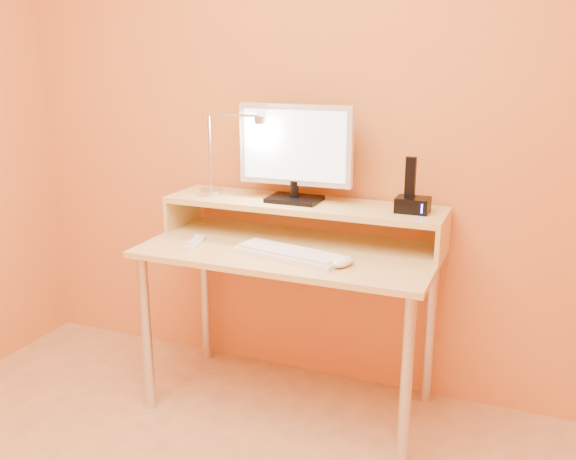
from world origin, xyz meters
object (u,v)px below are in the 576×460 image
at_px(phone_dock, 413,205).
at_px(mouse, 342,261).
at_px(monitor_panel, 295,145).
at_px(lamp_base, 211,192).
at_px(remote_control, 196,242).
at_px(keyboard, 289,255).

height_order(phone_dock, mouse, phone_dock).
distance_m(monitor_panel, lamp_base, 0.45).
bearing_deg(phone_dock, remote_control, -163.27).
bearing_deg(remote_control, mouse, -18.15).
bearing_deg(monitor_panel, mouse, -45.98).
distance_m(lamp_base, mouse, 0.75).
bearing_deg(remote_control, monitor_panel, 22.15).
bearing_deg(keyboard, mouse, 5.92).
bearing_deg(phone_dock, monitor_panel, 179.23).
bearing_deg(lamp_base, phone_dock, 1.94).
bearing_deg(mouse, keyboard, -170.42).
relative_size(lamp_base, keyboard, 0.23).
relative_size(keyboard, remote_control, 2.70).
height_order(phone_dock, remote_control, phone_dock).
height_order(lamp_base, mouse, lamp_base).
bearing_deg(phone_dock, mouse, -124.34).
relative_size(keyboard, mouse, 3.83).
bearing_deg(lamp_base, keyboard, -26.71).
bearing_deg(remote_control, phone_dock, 1.58).
xyz_separation_m(keyboard, remote_control, (-0.42, 0.02, -0.00)).
distance_m(monitor_panel, phone_dock, 0.54).
xyz_separation_m(phone_dock, mouse, (-0.20, -0.29, -0.17)).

